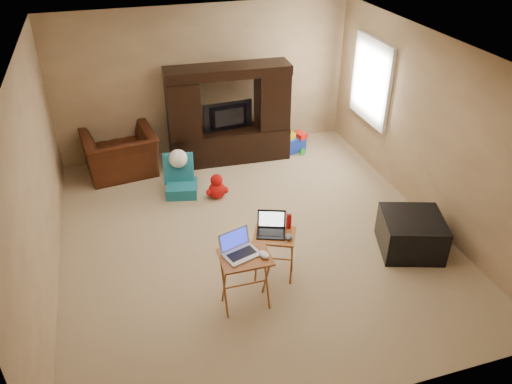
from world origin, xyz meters
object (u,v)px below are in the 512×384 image
object	(u,v)px
entertainment_center	(229,115)
plush_toy	(217,186)
recliner	(121,154)
mouse_left	(264,255)
child_rocker	(181,177)
tray_table_right	(274,256)
water_bottle	(289,221)
laptop_left	(241,246)
television	(230,118)
laptop_right	(271,226)
push_toy	(290,142)
mouse_right	(289,237)
tray_table_left	(245,281)
ottoman	(411,234)

from	to	relation	value
entertainment_center	plush_toy	distance (m)	1.40
recliner	mouse_left	world-z (taller)	mouse_left
child_rocker	tray_table_right	distance (m)	2.33
entertainment_center	water_bottle	distance (m)	3.02
child_rocker	laptop_left	size ratio (longest dim) A/B	1.65
entertainment_center	tray_table_right	distance (m)	3.15
television	laptop_right	xyz separation A→B (m)	(-0.30, -3.04, -0.04)
plush_toy	push_toy	world-z (taller)	push_toy
child_rocker	mouse_right	distance (m)	2.51
entertainment_center	mouse_left	world-z (taller)	entertainment_center
mouse_right	television	bearing A→B (deg)	87.71
mouse_right	recliner	bearing A→B (deg)	117.45
plush_toy	mouse_left	size ratio (longest dim) A/B	2.78
recliner	tray_table_left	xyz separation A→B (m)	(1.09, -3.50, -0.01)
tray_table_left	mouse_right	world-z (taller)	tray_table_left
mouse_right	entertainment_center	bearing A→B (deg)	87.75
recliner	tray_table_left	distance (m)	3.66
child_rocker	laptop_right	distance (m)	2.34
child_rocker	mouse_right	xyz separation A→B (m)	(0.87, -2.33, 0.35)
ottoman	tray_table_right	bearing A→B (deg)	179.55
push_toy	recliner	bearing A→B (deg)	156.92
plush_toy	mouse_right	world-z (taller)	mouse_right
push_toy	water_bottle	distance (m)	3.21
tray_table_left	plush_toy	bearing A→B (deg)	85.19
tray_table_right	laptop_left	xyz separation A→B (m)	(-0.49, -0.34, 0.51)
child_rocker	push_toy	size ratio (longest dim) A/B	1.12
laptop_left	water_bottle	distance (m)	0.82
recliner	entertainment_center	bearing A→B (deg)	172.08
water_bottle	laptop_left	bearing A→B (deg)	-148.65
child_rocker	laptop_right	bearing A→B (deg)	-59.31
push_toy	mouse_right	bearing A→B (deg)	-132.31
ottoman	laptop_right	bearing A→B (deg)	178.95
child_rocker	tray_table_right	xyz separation A→B (m)	(0.74, -2.21, 0.01)
tray_table_right	mouse_right	size ratio (longest dim) A/B	4.92
ottoman	laptop_right	xyz separation A→B (m)	(-1.90, 0.03, 0.50)
television	mouse_right	xyz separation A→B (m)	(-0.13, -3.18, -0.14)
recliner	ottoman	xyz separation A→B (m)	(3.42, -3.14, -0.12)
recliner	laptop_right	bearing A→B (deg)	108.84
tray_table_left	tray_table_right	size ratio (longest dim) A/B	1.13
plush_toy	laptop_left	xyz separation A→B (m)	(-0.25, -2.29, 0.63)
push_toy	mouse_left	size ratio (longest dim) A/B	3.79
television	tray_table_right	world-z (taller)	television
entertainment_center	water_bottle	world-z (taller)	entertainment_center
tray_table_left	push_toy	bearing A→B (deg)	62.63
child_rocker	ottoman	xyz separation A→B (m)	(2.60, -2.22, -0.06)
recliner	water_bottle	size ratio (longest dim) A/B	5.74
laptop_left	tray_table_left	bearing A→B (deg)	-62.82
plush_toy	push_toy	bearing A→B (deg)	34.37
child_rocker	laptop_right	xyz separation A→B (m)	(0.70, -2.19, 0.44)
entertainment_center	laptop_left	size ratio (longest dim) A/B	5.46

